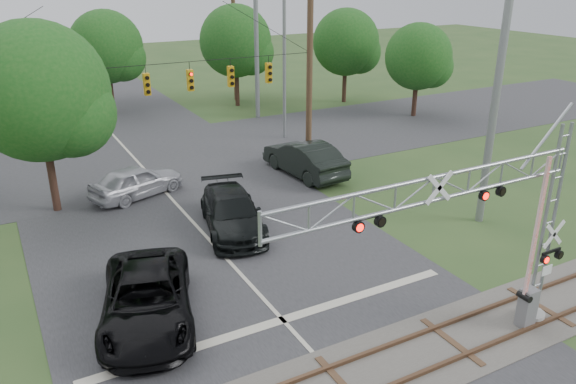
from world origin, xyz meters
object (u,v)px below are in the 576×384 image
car_dark (232,213)px  traffic_signal_span (163,75)px  crossing_gantry (482,225)px  streetlight (282,54)px  sedan_silver (137,181)px  pickup_black (147,299)px

car_dark → traffic_signal_span: bearing=106.6°
crossing_gantry → streetlight: (5.67, 22.51, 1.47)m
traffic_signal_span → sedan_silver: size_ratio=4.08×
crossing_gantry → traffic_signal_span: size_ratio=0.53×
car_dark → sedan_silver: size_ratio=1.20×
sedan_silver → streetlight: bearing=-83.1°
car_dark → crossing_gantry: bearing=-61.5°
crossing_gantry → car_dark: crossing_gantry is taller
pickup_black → streetlight: bearing=66.7°
sedan_silver → pickup_black: bearing=147.3°
pickup_black → traffic_signal_span: bearing=85.5°
streetlight → pickup_black: bearing=-129.5°
pickup_black → car_dark: bearing=60.9°
traffic_signal_span → streetlight: traffic_signal_span is taller
crossing_gantry → streetlight: bearing=75.9°
traffic_signal_span → pickup_black: 14.18m
crossing_gantry → sedan_silver: bearing=108.3°
pickup_black → sedan_silver: pickup_black is taller
sedan_silver → streetlight: (11.23, 5.67, 4.76)m
streetlight → crossing_gantry: bearing=-104.1°
crossing_gantry → car_dark: size_ratio=1.80×
sedan_silver → streetlight: 13.45m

